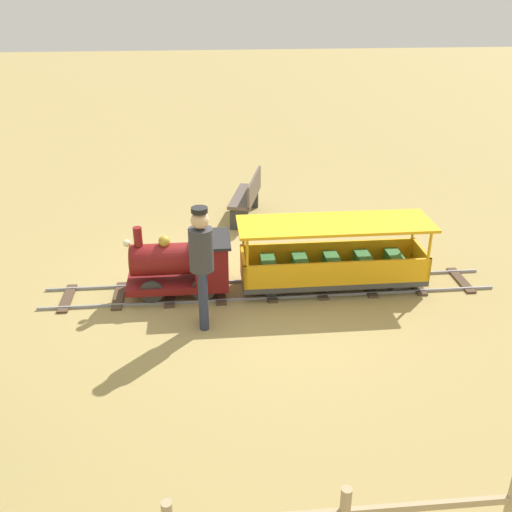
{
  "coord_description": "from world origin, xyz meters",
  "views": [
    {
      "loc": [
        -7.38,
        0.54,
        4.09
      ],
      "look_at": [
        0.0,
        -0.16,
        0.55
      ],
      "focal_mm": 41.42,
      "sensor_mm": 36.0,
      "label": 1
    }
  ],
  "objects": [
    {
      "name": "locomotive",
      "position": [
        0.0,
        0.84,
        0.48
      ],
      "size": [
        0.73,
        1.45,
        1.0
      ],
      "color": "maroon",
      "rests_on": "ground_plane"
    },
    {
      "name": "passenger_car",
      "position": [
        0.0,
        -1.26,
        0.42
      ],
      "size": [
        0.83,
        2.7,
        0.97
      ],
      "color": "#3F3F3F",
      "rests_on": "ground_plane"
    },
    {
      "name": "ground_plane",
      "position": [
        0.0,
        0.0,
        0.0
      ],
      "size": [
        60.0,
        60.0,
        0.0
      ],
      "primitive_type": "plane",
      "color": "#A38C51"
    },
    {
      "name": "conductor_person",
      "position": [
        -0.85,
        0.59,
        0.96
      ],
      "size": [
        0.3,
        0.3,
        1.62
      ],
      "color": "#282D47",
      "rests_on": "ground_plane"
    },
    {
      "name": "track",
      "position": [
        0.0,
        -0.36,
        0.02
      ],
      "size": [
        0.77,
        6.4,
        0.04
      ],
      "color": "gray",
      "rests_on": "ground_plane"
    },
    {
      "name": "park_bench",
      "position": [
        2.8,
        -0.27,
        0.42
      ],
      "size": [
        1.36,
        0.71,
        0.82
      ],
      "color": "brown",
      "rests_on": "ground_plane"
    }
  ]
}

